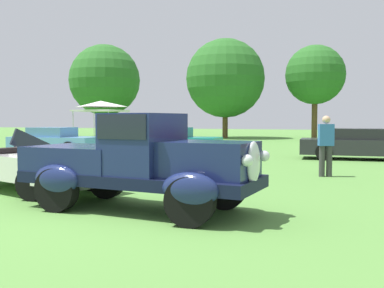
% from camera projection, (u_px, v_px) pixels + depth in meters
% --- Properties ---
extents(ground_plane, '(120.00, 120.00, 0.00)m').
position_uv_depth(ground_plane, '(119.00, 214.00, 7.47)').
color(ground_plane, '#568C3D').
extents(feature_pickup_truck, '(4.48, 2.21, 1.70)m').
position_uv_depth(feature_pickup_truck, '(140.00, 161.00, 7.76)').
color(feature_pickup_truck, black).
rests_on(feature_pickup_truck, ground_plane).
extents(neighbor_convertible, '(4.43, 2.92, 1.40)m').
position_uv_depth(neighbor_convertible, '(33.00, 165.00, 9.97)').
color(neighbor_convertible, silver).
rests_on(neighbor_convertible, ground_plane).
extents(show_car_skyblue, '(4.02, 1.77, 1.22)m').
position_uv_depth(show_car_skyblue, '(55.00, 141.00, 19.88)').
color(show_car_skyblue, '#669EDB').
rests_on(show_car_skyblue, ground_plane).
extents(show_car_teal, '(4.28, 1.79, 1.22)m').
position_uv_depth(show_car_teal, '(171.00, 142.00, 19.56)').
color(show_car_teal, teal).
rests_on(show_car_teal, ground_plane).
extents(show_car_charcoal, '(4.63, 1.82, 1.22)m').
position_uv_depth(show_car_charcoal, '(360.00, 144.00, 17.44)').
color(show_car_charcoal, '#28282D').
rests_on(show_car_charcoal, ground_plane).
extents(spectator_near_truck, '(0.45, 0.34, 1.69)m').
position_uv_depth(spectator_near_truck, '(326.00, 144.00, 12.27)').
color(spectator_near_truck, '#383838').
rests_on(spectator_near_truck, ground_plane).
extents(spectator_between_cars, '(0.45, 0.35, 1.69)m').
position_uv_depth(spectator_between_cars, '(112.00, 141.00, 14.01)').
color(spectator_between_cars, '#383838').
rests_on(spectator_between_cars, ground_plane).
extents(canopy_tent_left_field, '(2.68, 2.68, 2.71)m').
position_uv_depth(canopy_tent_left_field, '(101.00, 105.00, 27.45)').
color(canopy_tent_left_field, '#B7B7BC').
rests_on(canopy_tent_left_field, ground_plane).
extents(treeline_far_left, '(6.40, 6.40, 8.31)m').
position_uv_depth(treeline_far_left, '(105.00, 80.00, 40.31)').
color(treeline_far_left, brown).
rests_on(treeline_far_left, ground_plane).
extents(treeline_mid_left, '(6.49, 6.49, 8.18)m').
position_uv_depth(treeline_mid_left, '(225.00, 78.00, 36.61)').
color(treeline_mid_left, brown).
rests_on(treeline_mid_left, ground_plane).
extents(treeline_center, '(4.66, 4.66, 7.38)m').
position_uv_depth(treeline_center, '(315.00, 75.00, 34.87)').
color(treeline_center, brown).
rests_on(treeline_center, ground_plane).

